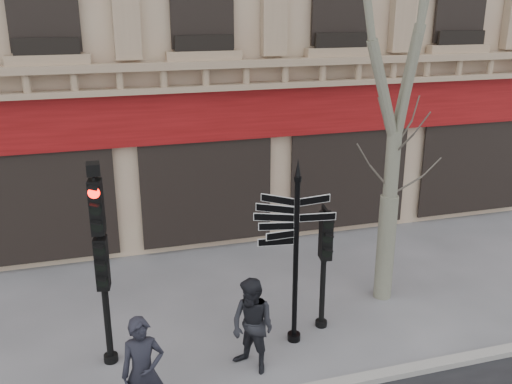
% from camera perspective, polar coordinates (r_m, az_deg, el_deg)
% --- Properties ---
extents(ground, '(80.00, 80.00, 0.00)m').
position_cam_1_polar(ground, '(11.20, 0.70, -15.57)').
color(ground, '#55565A').
rests_on(ground, ground).
extents(fingerpost, '(1.93, 1.93, 3.67)m').
position_cam_1_polar(fingerpost, '(10.38, 4.09, -3.07)').
color(fingerpost, black).
rests_on(fingerpost, ground).
extents(traffic_signal_main, '(0.46, 0.36, 3.78)m').
position_cam_1_polar(traffic_signal_main, '(10.11, -15.34, -4.81)').
color(traffic_signal_main, black).
rests_on(traffic_signal_main, ground).
extents(traffic_signal_secondary, '(0.46, 0.36, 2.48)m').
position_cam_1_polar(traffic_signal_secondary, '(11.20, 6.84, -5.59)').
color(traffic_signal_secondary, black).
rests_on(traffic_signal_secondary, ground).
extents(pedestrian_a, '(0.67, 0.45, 1.83)m').
position_cam_1_polar(pedestrian_a, '(9.28, -11.24, -17.25)').
color(pedestrian_a, black).
rests_on(pedestrian_a, ground).
extents(pedestrian_b, '(1.04, 1.09, 1.77)m').
position_cam_1_polar(pedestrian_b, '(10.25, -0.34, -13.26)').
color(pedestrian_b, black).
rests_on(pedestrian_b, ground).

